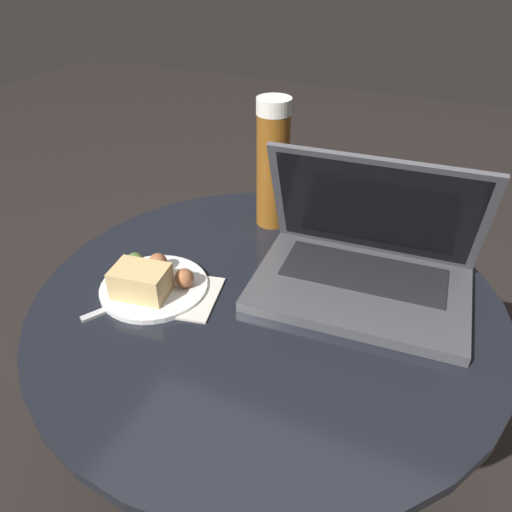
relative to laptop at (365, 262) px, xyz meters
The scene contains 7 objects.
ground_plane 0.57m from the laptop, 143.02° to the right, with size 6.00×6.00×0.00m, color black.
table 0.25m from the laptop, 143.02° to the right, with size 0.75×0.75×0.50m.
napkin 0.32m from the laptop, 150.77° to the right, with size 0.18×0.15×0.00m.
laptop is the anchor object (origin of this frame).
beer_glass 0.27m from the laptop, 149.26° to the left, with size 0.06×0.06×0.25m.
snack_plate 0.35m from the laptop, 152.60° to the right, with size 0.18×0.18×0.06m.
fork 0.36m from the laptop, 150.84° to the right, with size 0.11×0.17×0.00m.
Camera 1 is at (0.25, -0.58, 1.00)m, focal length 35.00 mm.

